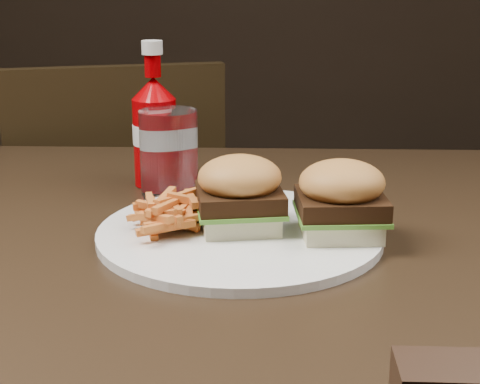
{
  "coord_description": "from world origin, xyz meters",
  "views": [
    {
      "loc": [
        0.13,
        -0.78,
        1.04
      ],
      "look_at": [
        0.1,
        -0.01,
        0.8
      ],
      "focal_mm": 55.0,
      "sensor_mm": 36.0,
      "label": 1
    }
  ],
  "objects_px": {
    "tumbler": "(169,156)",
    "ketchup_bottle": "(155,142)",
    "chair_far": "(116,261)",
    "plate": "(240,234)",
    "dining_table": "(153,247)"
  },
  "relations": [
    {
      "from": "ketchup_bottle",
      "to": "tumbler",
      "type": "bearing_deg",
      "value": -64.44
    },
    {
      "from": "plate",
      "to": "dining_table",
      "type": "bearing_deg",
      "value": 168.27
    },
    {
      "from": "chair_far",
      "to": "tumbler",
      "type": "relative_size",
      "value": 3.52
    },
    {
      "from": "dining_table",
      "to": "tumbler",
      "type": "height_order",
      "value": "tumbler"
    },
    {
      "from": "ketchup_bottle",
      "to": "tumbler",
      "type": "distance_m",
      "value": 0.06
    },
    {
      "from": "tumbler",
      "to": "ketchup_bottle",
      "type": "bearing_deg",
      "value": 115.56
    },
    {
      "from": "dining_table",
      "to": "chair_far",
      "type": "height_order",
      "value": "dining_table"
    },
    {
      "from": "chair_far",
      "to": "ketchup_bottle",
      "type": "relative_size",
      "value": 3.5
    },
    {
      "from": "chair_far",
      "to": "ketchup_bottle",
      "type": "bearing_deg",
      "value": 92.79
    },
    {
      "from": "plate",
      "to": "tumbler",
      "type": "bearing_deg",
      "value": 122.69
    },
    {
      "from": "plate",
      "to": "chair_far",
      "type": "bearing_deg",
      "value": 112.79
    },
    {
      "from": "dining_table",
      "to": "tumbler",
      "type": "xyz_separation_m",
      "value": [
        0.0,
        0.13,
        0.08
      ]
    },
    {
      "from": "tumbler",
      "to": "plate",
      "type": "bearing_deg",
      "value": -57.31
    },
    {
      "from": "plate",
      "to": "ketchup_bottle",
      "type": "relative_size",
      "value": 2.67
    },
    {
      "from": "plate",
      "to": "tumbler",
      "type": "height_order",
      "value": "tumbler"
    }
  ]
}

